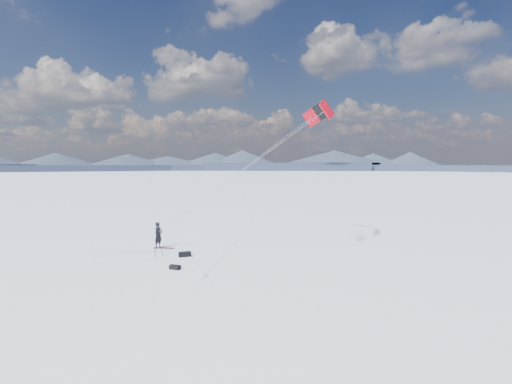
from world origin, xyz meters
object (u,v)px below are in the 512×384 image
(snowboard, at_px, (164,248))
(gear_bag_b, at_px, (175,267))
(tripod, at_px, (157,243))
(snowkiter, at_px, (159,248))
(gear_bag_a, at_px, (185,254))

(snowboard, bearing_deg, gear_bag_b, -62.50)
(snowboard, bearing_deg, tripod, -79.25)
(gear_bag_b, bearing_deg, snowboard, 132.41)
(tripod, bearing_deg, snowkiter, 88.32)
(snowkiter, distance_m, gear_bag_b, 6.08)
(tripod, height_order, gear_bag_b, tripod)
(gear_bag_b, bearing_deg, snowkiter, 135.75)
(gear_bag_a, bearing_deg, snowboard, 109.61)
(gear_bag_a, bearing_deg, tripod, 156.53)
(snowkiter, xyz_separation_m, gear_bag_b, (3.85, -4.70, 0.13))
(tripod, distance_m, gear_bag_b, 3.74)
(snowkiter, height_order, tripod, tripod)
(gear_bag_a, bearing_deg, snowkiter, 113.72)
(gear_bag_a, xyz_separation_m, gear_bag_b, (0.82, -2.90, -0.03))
(snowkiter, xyz_separation_m, tripod, (1.20, -2.20, 0.93))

